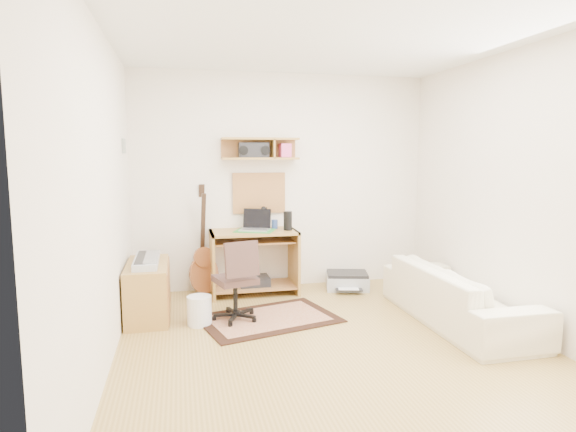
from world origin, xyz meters
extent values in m
cube|color=#B08E49|center=(0.00, 0.00, -0.01)|extent=(3.60, 4.00, 0.01)
cube|color=white|center=(0.00, 0.00, 2.60)|extent=(3.60, 4.00, 0.01)
cube|color=white|center=(0.00, 2.00, 1.30)|extent=(3.60, 0.01, 2.60)
cube|color=white|center=(-1.80, 0.00, 1.30)|extent=(0.01, 4.00, 2.60)
cube|color=white|center=(1.80, 0.00, 1.30)|extent=(0.01, 4.00, 2.60)
cube|color=#B0833E|center=(-0.30, 1.88, 1.70)|extent=(0.90, 0.25, 0.26)
cube|color=tan|center=(-0.30, 1.98, 1.17)|extent=(0.64, 0.03, 0.49)
cube|color=#4C8CBF|center=(-1.79, 1.50, 1.72)|extent=(0.02, 0.20, 0.15)
cylinder|color=black|center=(-0.01, 1.68, 0.86)|extent=(0.10, 0.10, 0.22)
cylinder|color=#344E9C|center=(-0.14, 1.83, 0.80)|extent=(0.07, 0.07, 0.11)
cube|color=black|center=(-0.38, 1.87, 1.68)|extent=(0.35, 0.16, 0.18)
cube|color=tan|center=(-0.41, 0.79, 0.01)|extent=(1.49, 1.18, 0.02)
cube|color=#B0833E|center=(-1.58, 1.14, 0.28)|extent=(0.40, 0.90, 0.55)
cube|color=#B2B5BA|center=(-1.58, 1.14, 0.58)|extent=(0.23, 0.73, 0.06)
cylinder|color=white|center=(-1.09, 0.79, 0.14)|extent=(0.30, 0.30, 0.28)
cube|color=#A5A8AA|center=(0.73, 1.67, 0.09)|extent=(0.59, 0.51, 0.19)
imported|color=beige|center=(1.38, 0.31, 0.37)|extent=(0.55, 1.87, 0.73)
camera|label=1|loc=(-1.24, -3.78, 1.64)|focal=30.11mm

